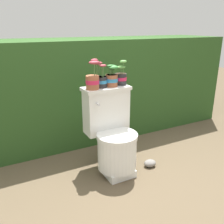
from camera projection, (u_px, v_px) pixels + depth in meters
ground_plane at (118, 174)px, 2.30m from camera, size 12.00×12.00×0.00m
hedge_backdrop at (76, 89)px, 2.97m from camera, size 3.87×0.80×1.16m
toilet at (113, 134)px, 2.28m from camera, size 0.43×0.50×0.78m
potted_plant_left at (93, 79)px, 2.14m from camera, size 0.14×0.12×0.26m
potted_plant_midleft at (101, 80)px, 2.21m from camera, size 0.12×0.13×0.22m
potted_plant_middle at (112, 77)px, 2.24m from camera, size 0.12×0.11×0.20m
potted_plant_midright at (121, 77)px, 2.30m from camera, size 0.11×0.11×0.23m
garden_stone at (150, 163)px, 2.42m from camera, size 0.12×0.10×0.07m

